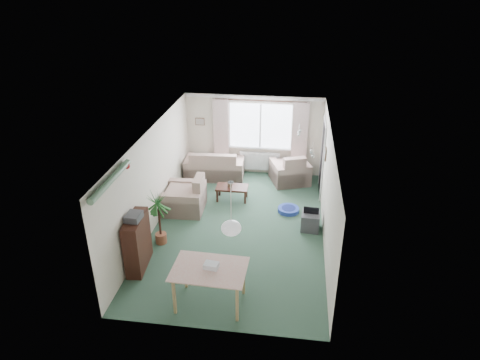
# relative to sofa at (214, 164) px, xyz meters

# --- Properties ---
(ground) EXTENTS (6.50, 6.50, 0.00)m
(ground) POSITION_rel_sofa_xyz_m (1.10, -2.75, -0.43)
(ground) COLOR #2C4938
(window) EXTENTS (1.80, 0.03, 1.30)m
(window) POSITION_rel_sofa_xyz_m (1.30, 0.48, 1.07)
(window) COLOR white
(curtain_rod) EXTENTS (2.60, 0.03, 0.03)m
(curtain_rod) POSITION_rel_sofa_xyz_m (1.30, 0.40, 1.84)
(curtain_rod) COLOR black
(curtain_left) EXTENTS (0.45, 0.08, 2.00)m
(curtain_left) POSITION_rel_sofa_xyz_m (0.15, 0.38, 0.84)
(curtain_left) COLOR beige
(curtain_right) EXTENTS (0.45, 0.08, 2.00)m
(curtain_right) POSITION_rel_sofa_xyz_m (2.45, 0.38, 0.84)
(curtain_right) COLOR beige
(radiator) EXTENTS (1.20, 0.10, 0.55)m
(radiator) POSITION_rel_sofa_xyz_m (1.30, 0.44, -0.03)
(radiator) COLOR white
(doorway) EXTENTS (0.03, 0.95, 2.00)m
(doorway) POSITION_rel_sofa_xyz_m (3.08, -0.55, 0.57)
(doorway) COLOR black
(pendant_lamp) EXTENTS (0.36, 0.36, 0.36)m
(pendant_lamp) POSITION_rel_sofa_xyz_m (1.30, -5.05, 1.05)
(pendant_lamp) COLOR white
(tinsel_garland) EXTENTS (1.60, 1.60, 0.12)m
(tinsel_garland) POSITION_rel_sofa_xyz_m (-0.82, -5.05, 1.85)
(tinsel_garland) COLOR #196626
(bauble_cluster_a) EXTENTS (0.20, 0.20, 0.20)m
(bauble_cluster_a) POSITION_rel_sofa_xyz_m (2.40, -1.85, 1.79)
(bauble_cluster_a) COLOR silver
(bauble_cluster_b) EXTENTS (0.20, 0.20, 0.20)m
(bauble_cluster_b) POSITION_rel_sofa_xyz_m (2.70, -3.05, 1.79)
(bauble_cluster_b) COLOR silver
(wall_picture_back) EXTENTS (0.28, 0.03, 0.22)m
(wall_picture_back) POSITION_rel_sofa_xyz_m (-0.50, 0.48, 1.12)
(wall_picture_back) COLOR brown
(wall_picture_right) EXTENTS (0.03, 0.24, 0.30)m
(wall_picture_right) POSITION_rel_sofa_xyz_m (3.08, -1.55, 1.12)
(wall_picture_right) COLOR brown
(sofa) EXTENTS (1.78, 1.02, 0.86)m
(sofa) POSITION_rel_sofa_xyz_m (0.00, 0.00, 0.00)
(sofa) COLOR beige
(sofa) RESTS_ON ground
(armchair_corner) EXTENTS (1.27, 1.24, 0.91)m
(armchair_corner) POSITION_rel_sofa_xyz_m (2.23, -0.02, 0.02)
(armchair_corner) COLOR beige
(armchair_corner) RESTS_ON ground
(armchair_left) EXTENTS (1.03, 1.08, 0.94)m
(armchair_left) POSITION_rel_sofa_xyz_m (-0.40, -2.02, 0.04)
(armchair_left) COLOR beige
(armchair_left) RESTS_ON ground
(coffee_table) EXTENTS (0.85, 0.48, 0.38)m
(coffee_table) POSITION_rel_sofa_xyz_m (0.73, -1.33, -0.24)
(coffee_table) COLOR black
(coffee_table) RESTS_ON ground
(photo_frame) EXTENTS (0.12, 0.03, 0.16)m
(photo_frame) POSITION_rel_sofa_xyz_m (0.68, -1.37, 0.03)
(photo_frame) COLOR brown
(photo_frame) RESTS_ON coffee_table
(bookshelf) EXTENTS (0.39, 0.97, 1.16)m
(bookshelf) POSITION_rel_sofa_xyz_m (-0.74, -4.45, 0.15)
(bookshelf) COLOR black
(bookshelf) RESTS_ON ground
(hifi_box) EXTENTS (0.29, 0.36, 0.14)m
(hifi_box) POSITION_rel_sofa_xyz_m (-0.72, -4.52, 0.80)
(hifi_box) COLOR #3E3D43
(hifi_box) RESTS_ON bookshelf
(houseplant) EXTENTS (0.72, 0.72, 1.27)m
(houseplant) POSITION_rel_sofa_xyz_m (-0.55, -3.57, 0.20)
(houseplant) COLOR #1D511C
(houseplant) RESTS_ON ground
(dining_table) EXTENTS (1.25, 0.86, 0.77)m
(dining_table) POSITION_rel_sofa_xyz_m (0.94, -5.35, -0.05)
(dining_table) COLOR tan
(dining_table) RESTS_ON ground
(gift_box) EXTENTS (0.27, 0.21, 0.12)m
(gift_box) POSITION_rel_sofa_xyz_m (0.98, -5.33, 0.40)
(gift_box) COLOR white
(gift_box) RESTS_ON dining_table
(tv_cube) EXTENTS (0.46, 0.50, 0.43)m
(tv_cube) POSITION_rel_sofa_xyz_m (2.80, -2.53, -0.22)
(tv_cube) COLOR #3A3B3F
(tv_cube) RESTS_ON ground
(pet_bed) EXTENTS (0.68, 0.68, 0.11)m
(pet_bed) POSITION_rel_sofa_xyz_m (2.26, -1.78, -0.38)
(pet_bed) COLOR navy
(pet_bed) RESTS_ON ground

